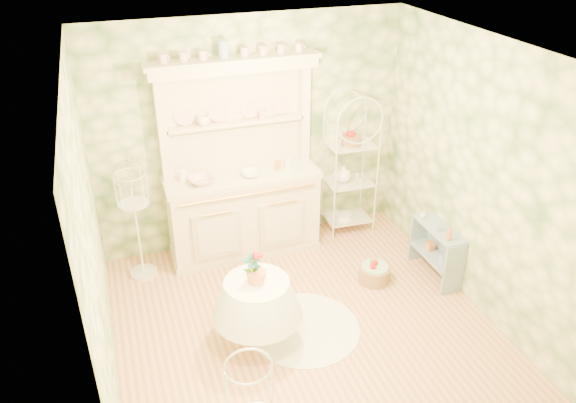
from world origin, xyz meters
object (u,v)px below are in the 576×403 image
object	(u,v)px
floor_basket	(375,272)
birdcage_stand	(136,222)
side_shelf	(436,252)
bakers_rack	(350,164)
round_table	(258,314)
kitchen_dresser	(241,163)

from	to	relation	value
floor_basket	birdcage_stand	bearing A→B (deg)	158.23
side_shelf	birdcage_stand	size ratio (longest dim) A/B	0.52
bakers_rack	birdcage_stand	world-z (taller)	bakers_rack
side_shelf	round_table	world-z (taller)	round_table
round_table	birdcage_stand	distance (m)	1.77
side_shelf	floor_basket	world-z (taller)	side_shelf
bakers_rack	birdcage_stand	distance (m)	2.60
round_table	birdcage_stand	size ratio (longest dim) A/B	0.50
birdcage_stand	side_shelf	bearing A→B (deg)	-19.08
bakers_rack	round_table	xyz separation A→B (m)	(-1.67, -1.67, -0.56)
kitchen_dresser	bakers_rack	world-z (taller)	kitchen_dresser
kitchen_dresser	birdcage_stand	bearing A→B (deg)	-174.39
kitchen_dresser	floor_basket	distance (m)	1.90
bakers_rack	kitchen_dresser	bearing A→B (deg)	-174.51
kitchen_dresser	birdcage_stand	world-z (taller)	kitchen_dresser
bakers_rack	side_shelf	size ratio (longest dim) A/B	2.54
kitchen_dresser	round_table	bearing A→B (deg)	-100.56
kitchen_dresser	side_shelf	world-z (taller)	kitchen_dresser
side_shelf	birdcage_stand	xyz separation A→B (m)	(-3.08, 1.07, 0.38)
floor_basket	kitchen_dresser	bearing A→B (deg)	137.80
side_shelf	birdcage_stand	world-z (taller)	birdcage_stand
bakers_rack	floor_basket	bearing A→B (deg)	-96.58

